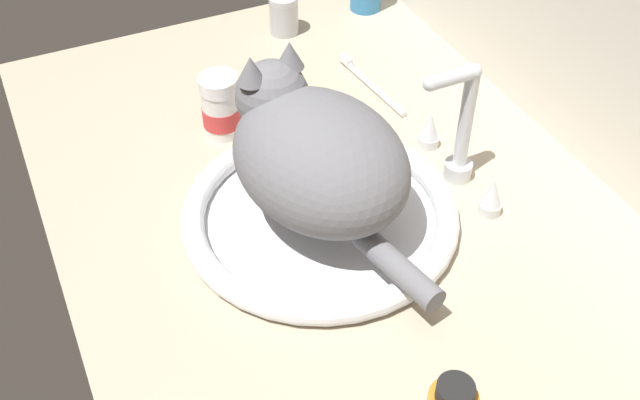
{
  "coord_description": "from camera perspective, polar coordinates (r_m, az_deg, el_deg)",
  "views": [
    {
      "loc": [
        68.38,
        -34.28,
        75.33
      ],
      "look_at": [
        1.7,
        -3.01,
        7.0
      ],
      "focal_mm": 42.8,
      "sensor_mm": 36.0,
      "label": 1
    }
  ],
  "objects": [
    {
      "name": "cat",
      "position": [
        0.97,
        -0.55,
        3.61
      ],
      "size": [
        37.88,
        25.08,
        18.67
      ],
      "color": "slate",
      "rests_on": "sink_basin"
    },
    {
      "name": "toothbrush",
      "position": [
        1.28,
        3.77,
        8.66
      ],
      "size": [
        18.8,
        2.85,
        1.7
      ],
      "color": "silver",
      "rests_on": "countertop"
    },
    {
      "name": "backsplash_wall",
      "position": [
        1.16,
        18.62,
        9.4
      ],
      "size": [
        113.93,
        2.4,
        30.52
      ],
      "primitive_type": "cube",
      "color": "silver",
      "rests_on": "ground"
    },
    {
      "name": "faucet",
      "position": [
        1.07,
        10.39,
        4.52
      ],
      "size": [
        19.35,
        9.51,
        19.04
      ],
      "color": "silver",
      "rests_on": "countertop"
    },
    {
      "name": "metal_jar",
      "position": [
        1.41,
        -2.72,
        13.69
      ],
      "size": [
        5.33,
        5.33,
        7.12
      ],
      "color": "#B2B5BA",
      "rests_on": "countertop"
    },
    {
      "name": "sink_basin",
      "position": [
        1.02,
        0.0,
        -1.07
      ],
      "size": [
        37.28,
        37.28,
        3.14
      ],
      "color": "white",
      "rests_on": "countertop"
    },
    {
      "name": "countertop",
      "position": [
        1.06,
        1.08,
        -1.14
      ],
      "size": [
        113.93,
        74.14,
        3.0
      ],
      "primitive_type": "cube",
      "color": "#B7A88E",
      "rests_on": "ground"
    },
    {
      "name": "pill_bottle",
      "position": [
        1.16,
        -7.43,
        6.87
      ],
      "size": [
        5.96,
        5.96,
        10.0
      ],
      "color": "white",
      "rests_on": "countertop"
    }
  ]
}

